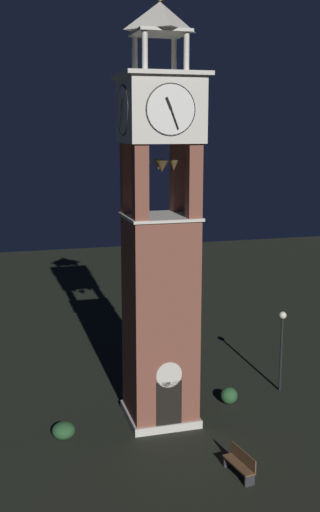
# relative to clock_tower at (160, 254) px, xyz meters

# --- Properties ---
(ground) EXTENTS (80.00, 80.00, 0.00)m
(ground) POSITION_rel_clock_tower_xyz_m (0.00, 0.00, -7.37)
(ground) COLOR black
(clock_tower) EXTENTS (3.34, 3.34, 17.49)m
(clock_tower) POSITION_rel_clock_tower_xyz_m (0.00, 0.00, 0.00)
(clock_tower) COLOR brown
(clock_tower) RESTS_ON ground
(park_bench) EXTENTS (0.70, 1.65, 0.95)m
(park_bench) POSITION_rel_clock_tower_xyz_m (1.59, -5.23, -6.89)
(park_bench) COLOR brown
(park_bench) RESTS_ON ground
(lamp_post) EXTENTS (0.36, 0.36, 3.98)m
(lamp_post) POSITION_rel_clock_tower_xyz_m (6.38, 1.21, -4.62)
(lamp_post) COLOR black
(lamp_post) RESTS_ON ground
(trash_bin) EXTENTS (0.52, 0.52, 0.80)m
(trash_bin) POSITION_rel_clock_tower_xyz_m (1.71, 3.89, -6.97)
(trash_bin) COLOR #38513D
(trash_bin) RESTS_ON ground
(shrub_near_entry) EXTENTS (0.95, 0.95, 0.70)m
(shrub_near_entry) POSITION_rel_clock_tower_xyz_m (-4.30, -0.72, -7.02)
(shrub_near_entry) COLOR #28562D
(shrub_near_entry) RESTS_ON ground
(shrub_left_of_tower) EXTENTS (0.79, 0.79, 0.77)m
(shrub_left_of_tower) POSITION_rel_clock_tower_xyz_m (3.46, 0.53, -6.99)
(shrub_left_of_tower) COLOR #28562D
(shrub_left_of_tower) RESTS_ON ground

